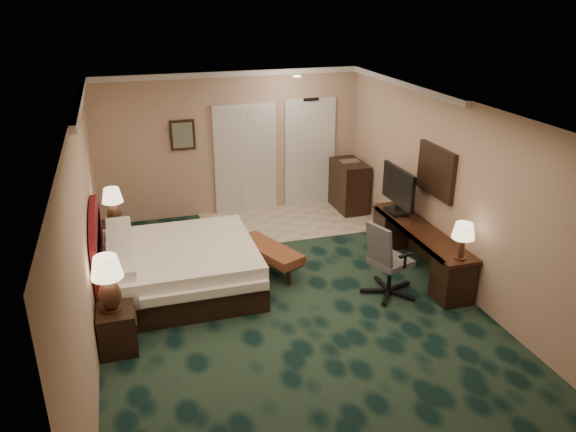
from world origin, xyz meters
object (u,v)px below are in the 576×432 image
object	(u,v)px
bed	(182,268)
tv	(398,191)
minibar	(349,186)
nightstand_far	(116,242)
lamp_far	(113,207)
desk	(419,250)
nightstand_near	(118,330)
desk_chair	(391,258)
lamp_near	(108,284)
bed_bench	(269,259)

from	to	relation	value
bed	tv	world-z (taller)	tv
minibar	bed	bearing A→B (deg)	-147.41
nightstand_far	lamp_far	xyz separation A→B (m)	(0.03, 0.00, 0.61)
lamp_far	desk	xyz separation A→B (m)	(4.43, -1.72, -0.57)
nightstand_near	desk	size ratio (longest dim) A/B	0.23
nightstand_near	lamp_far	size ratio (longest dim) A/B	0.90
tv	desk_chair	xyz separation A→B (m)	(-0.71, -1.24, -0.51)
lamp_far	tv	world-z (taller)	tv
lamp_near	tv	distance (m)	4.71
nightstand_far	tv	world-z (taller)	tv
desk_chair	minibar	bearing A→B (deg)	58.79
nightstand_near	bed_bench	xyz separation A→B (m)	(2.27, 1.43, -0.06)
nightstand_far	bed_bench	bearing A→B (deg)	-25.67
bed	bed_bench	xyz separation A→B (m)	(1.35, 0.18, -0.13)
desk_chair	minibar	size ratio (longest dim) A/B	1.16
bed	nightstand_near	world-z (taller)	bed
nightstand_far	lamp_far	bearing A→B (deg)	8.48
bed	nightstand_near	distance (m)	1.56
desk	nightstand_far	bearing A→B (deg)	158.91
desk	minibar	xyz separation A→B (m)	(-0.03, 2.73, 0.14)
lamp_far	desk	world-z (taller)	lamp_far
lamp_near	minibar	world-z (taller)	lamp_near
bed	nightstand_far	distance (m)	1.54
lamp_far	desk_chair	xyz separation A→B (m)	(3.67, -2.25, -0.36)
nightstand_near	minibar	distance (m)	5.68
tv	minibar	distance (m)	2.10
minibar	tv	bearing A→B (deg)	-90.60
bed	desk	bearing A→B (deg)	-7.44
lamp_near	minibar	bearing A→B (deg)	37.96
lamp_far	tv	bearing A→B (deg)	-12.98
nightstand_near	lamp_near	world-z (taller)	lamp_near
lamp_far	minibar	xyz separation A→B (m)	(4.40, 1.00, -0.43)
lamp_far	minibar	distance (m)	4.53
nightstand_far	tv	size ratio (longest dim) A/B	0.63
lamp_near	desk_chair	bearing A→B (deg)	3.80
lamp_far	tv	xyz separation A→B (m)	(4.38, -1.01, 0.15)
nightstand_far	lamp_near	distance (m)	2.56
nightstand_near	lamp_near	distance (m)	0.62
bed	desk_chair	xyz separation A→B (m)	(2.81, -0.99, 0.23)
tv	desk_chair	distance (m)	1.51
lamp_near	lamp_far	world-z (taller)	lamp_near
bed	tv	xyz separation A→B (m)	(3.52, 0.25, 0.73)
nightstand_near	nightstand_far	xyz separation A→B (m)	(0.03, 2.51, 0.03)
bed	minibar	distance (m)	4.20
bed	tv	size ratio (longest dim) A/B	2.17
bed	lamp_near	distance (m)	1.66
bed	lamp_near	size ratio (longest dim) A/B	3.01
nightstand_near	nightstand_far	bearing A→B (deg)	89.37
nightstand_near	bed_bench	distance (m)	2.68
bed_bench	desk_chair	world-z (taller)	desk_chair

